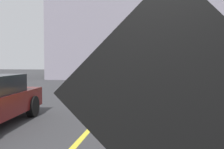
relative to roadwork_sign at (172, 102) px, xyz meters
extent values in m
cube|color=orange|center=(0.00, 0.00, 0.05)|extent=(1.56, 0.08, 1.56)
cube|color=black|center=(0.00, -0.01, 0.05)|extent=(1.63, 0.06, 1.63)
cube|color=black|center=(0.00, 0.02, 0.05)|extent=(0.28, 0.02, 0.52)
cube|color=orange|center=(-1.36, 9.73, -1.25)|extent=(1.16, 1.83, 0.45)
cylinder|color=#4C4C4C|center=(-1.36, 9.73, -0.37)|extent=(0.10, 0.10, 1.30)
cube|color=black|center=(-1.36, 9.73, 0.75)|extent=(1.60, 0.13, 0.95)
sphere|color=yellow|center=(-0.81, 9.80, 0.75)|extent=(0.09, 0.09, 0.09)
sphere|color=yellow|center=(-1.11, 9.79, 0.75)|extent=(0.09, 0.09, 0.09)
sphere|color=yellow|center=(-1.41, 9.78, 0.75)|extent=(0.09, 0.09, 0.09)
sphere|color=yellow|center=(-1.71, 9.77, 0.75)|extent=(0.09, 0.09, 0.09)
sphere|color=yellow|center=(-1.88, 9.76, 0.93)|extent=(0.09, 0.09, 0.09)
sphere|color=yellow|center=(-1.88, 9.76, 0.57)|extent=(0.09, 0.09, 0.09)
cube|color=black|center=(1.31, 16.20, -0.90)|extent=(1.96, 6.79, 0.25)
cube|color=silver|center=(1.40, 18.62, 0.18)|extent=(2.50, 1.98, 1.90)
cube|color=#14592D|center=(1.27, 15.17, 0.57)|extent=(2.60, 4.67, 2.69)
cylinder|color=black|center=(0.23, 18.53, -1.02)|extent=(0.31, 0.91, 0.90)
cylinder|color=black|center=(2.56, 18.44, -1.02)|extent=(0.31, 0.91, 0.90)
cylinder|color=black|center=(0.07, 14.22, -1.02)|extent=(0.31, 0.91, 0.90)
cylinder|color=black|center=(2.40, 14.13, -1.02)|extent=(0.31, 0.91, 0.90)
cylinder|color=black|center=(-3.82, 6.12, -1.14)|extent=(0.27, 0.67, 0.66)
cylinder|color=gray|center=(3.92, 20.22, 1.03)|extent=(0.18, 0.18, 5.00)
cube|color=#0F6033|center=(2.53, 20.36, 2.68)|extent=(2.59, 0.31, 1.30)
cube|color=white|center=(2.53, 20.40, 2.68)|extent=(1.81, 0.18, 0.18)
cube|color=slate|center=(-1.04, 27.65, 2.79)|extent=(18.55, 9.79, 8.53)
cube|color=black|center=(-0.86, 3.84, -1.46)|extent=(0.36, 0.36, 0.03)
cone|color=#EA5B0C|center=(-0.86, 3.84, -1.14)|extent=(0.28, 0.28, 0.61)
cylinder|color=white|center=(-0.86, 3.84, -1.11)|extent=(0.19, 0.19, 0.08)
cube|color=black|center=(-1.06, 6.27, -1.46)|extent=(0.36, 0.36, 0.03)
cone|color=orange|center=(-1.06, 6.27, -1.16)|extent=(0.28, 0.28, 0.57)
cylinder|color=white|center=(-1.06, 6.27, -1.13)|extent=(0.19, 0.19, 0.08)
camera|label=1|loc=(-0.14, -1.77, 0.27)|focal=42.55mm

